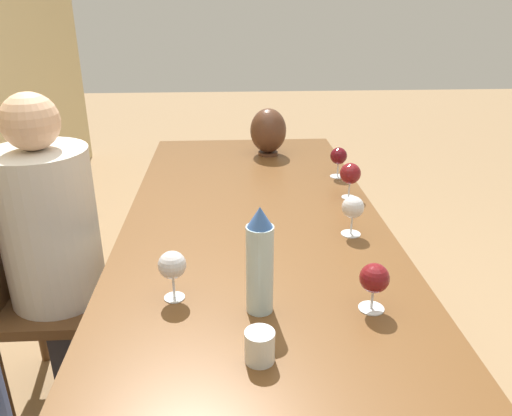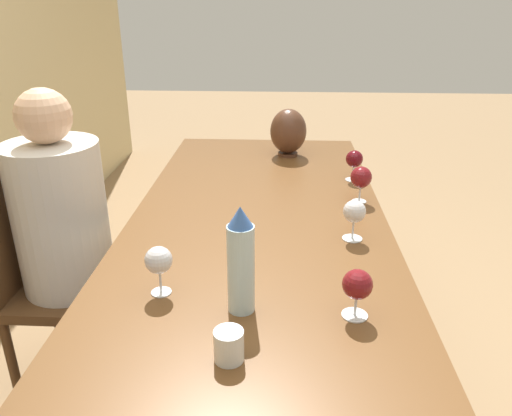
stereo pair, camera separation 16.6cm
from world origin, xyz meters
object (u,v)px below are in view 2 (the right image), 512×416
at_px(chair_far, 50,270).
at_px(water_tumbler, 229,345).
at_px(wine_glass_3, 357,285).
at_px(wine_glass_5, 361,178).
at_px(water_bottle, 241,262).
at_px(vase, 288,132).
at_px(wine_glass_0, 354,160).
at_px(person_far, 68,239).
at_px(wine_glass_6, 159,261).
at_px(wine_glass_1, 354,212).

bearing_deg(chair_far, water_tumbler, -133.83).
xyz_separation_m(wine_glass_3, wine_glass_5, (0.77, -0.12, 0.01)).
xyz_separation_m(water_bottle, vase, (1.35, -0.13, -0.02)).
relative_size(water_bottle, wine_glass_0, 2.15).
relative_size(water_tumbler, wine_glass_0, 0.56).
bearing_deg(person_far, chair_far, 90.00).
distance_m(vase, wine_glass_6, 1.34).
xyz_separation_m(water_tumbler, wine_glass_1, (0.62, -0.35, 0.06)).
bearing_deg(person_far, wine_glass_0, -68.04).
bearing_deg(water_bottle, person_far, 51.74).
height_order(vase, wine_glass_6, vase).
bearing_deg(wine_glass_3, wine_glass_6, 81.19).
relative_size(wine_glass_0, wine_glass_5, 0.93).
bearing_deg(wine_glass_1, person_far, 82.89).
xyz_separation_m(water_tumbler, vase, (1.55, -0.14, 0.09)).
bearing_deg(wine_glass_0, wine_glass_6, 145.61).
bearing_deg(vase, chair_far, 131.10).
bearing_deg(water_bottle, wine_glass_5, -28.44).
bearing_deg(water_bottle, wine_glass_0, -22.46).
bearing_deg(vase, wine_glass_3, -173.31).
relative_size(vase, wine_glass_5, 1.63).
xyz_separation_m(water_bottle, water_tumbler, (-0.19, 0.01, -0.10)).
bearing_deg(vase, water_bottle, 174.52).
bearing_deg(wine_glass_1, wine_glass_5, -11.66).
xyz_separation_m(water_bottle, wine_glass_0, (1.00, -0.41, -0.05)).
distance_m(water_tumbler, wine_glass_1, 0.71).
bearing_deg(person_far, wine_glass_3, -119.75).
xyz_separation_m(wine_glass_0, wine_glass_6, (-0.93, 0.64, 0.00)).
bearing_deg(wine_glass_3, wine_glass_0, -6.92).
bearing_deg(water_tumbler, wine_glass_3, -59.21).
relative_size(wine_glass_6, person_far, 0.12).
relative_size(wine_glass_0, chair_far, 0.14).
distance_m(wine_glass_0, person_far, 1.22).
xyz_separation_m(water_bottle, chair_far, (0.55, 0.79, -0.37)).
bearing_deg(wine_glass_0, vase, 38.73).
bearing_deg(wine_glass_6, person_far, 44.27).
height_order(wine_glass_3, wine_glass_6, wine_glass_6).
distance_m(wine_glass_6, chair_far, 0.81).
bearing_deg(vase, wine_glass_5, -155.32).
xyz_separation_m(water_tumbler, wine_glass_3, (0.18, -0.30, 0.05)).
bearing_deg(vase, wine_glass_1, -167.36).
height_order(wine_glass_0, wine_glass_5, wine_glass_5).
height_order(water_bottle, wine_glass_5, water_bottle).
relative_size(wine_glass_0, person_far, 0.11).
bearing_deg(chair_far, person_far, -90.00).
distance_m(water_bottle, wine_glass_6, 0.24).
height_order(water_tumbler, wine_glass_5, wine_glass_5).
xyz_separation_m(wine_glass_3, chair_far, (0.57, 1.08, -0.32)).
height_order(water_tumbler, person_far, person_far).
height_order(wine_glass_0, wine_glass_3, wine_glass_0).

